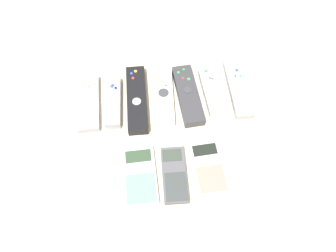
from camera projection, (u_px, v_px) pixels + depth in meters
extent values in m
plane|color=beige|center=(169.00, 140.00, 0.86)|extent=(3.00, 3.00, 0.00)
cube|color=gray|center=(89.00, 103.00, 0.91)|extent=(0.06, 0.18, 0.02)
cylinder|color=silver|center=(91.00, 81.00, 0.94)|extent=(0.01, 0.01, 0.00)
cylinder|color=yellow|center=(89.00, 86.00, 0.93)|extent=(0.01, 0.01, 0.00)
cube|color=gray|center=(113.00, 102.00, 0.91)|extent=(0.05, 0.16, 0.02)
cylinder|color=silver|center=(113.00, 99.00, 0.90)|extent=(0.03, 0.03, 0.00)
cylinder|color=blue|center=(112.00, 86.00, 0.92)|extent=(0.01, 0.01, 0.00)
cylinder|color=yellow|center=(116.00, 88.00, 0.92)|extent=(0.01, 0.01, 0.00)
cylinder|color=blue|center=(116.00, 88.00, 0.92)|extent=(0.01, 0.01, 0.00)
cylinder|color=blue|center=(113.00, 85.00, 0.93)|extent=(0.01, 0.01, 0.00)
cube|color=black|center=(137.00, 99.00, 0.91)|extent=(0.06, 0.22, 0.03)
cylinder|color=#99999E|center=(137.00, 101.00, 0.89)|extent=(0.02, 0.02, 0.00)
cylinder|color=yellow|center=(136.00, 71.00, 0.95)|extent=(0.01, 0.01, 0.00)
cylinder|color=red|center=(133.00, 78.00, 0.93)|extent=(0.01, 0.01, 0.00)
cylinder|color=blue|center=(131.00, 73.00, 0.94)|extent=(0.01, 0.01, 0.00)
cube|color=#B7B7BC|center=(162.00, 97.00, 0.92)|extent=(0.07, 0.19, 0.02)
cylinder|color=#38383D|center=(162.00, 93.00, 0.92)|extent=(0.03, 0.03, 0.00)
cylinder|color=yellow|center=(159.00, 79.00, 0.95)|extent=(0.01, 0.01, 0.00)
cylinder|color=yellow|center=(162.00, 82.00, 0.94)|extent=(0.01, 0.01, 0.00)
cylinder|color=blue|center=(166.00, 85.00, 0.93)|extent=(0.01, 0.01, 0.00)
cube|color=#333338|center=(188.00, 95.00, 0.92)|extent=(0.07, 0.20, 0.03)
cylinder|color=#38383D|center=(188.00, 90.00, 0.91)|extent=(0.02, 0.02, 0.00)
cylinder|color=green|center=(189.00, 79.00, 0.93)|extent=(0.01, 0.01, 0.00)
cylinder|color=red|center=(183.00, 78.00, 0.93)|extent=(0.01, 0.01, 0.00)
cylinder|color=green|center=(184.00, 69.00, 0.95)|extent=(0.01, 0.01, 0.00)
cylinder|color=green|center=(178.00, 72.00, 0.94)|extent=(0.01, 0.01, 0.00)
cube|color=#B7B7BC|center=(213.00, 91.00, 0.93)|extent=(0.06, 0.16, 0.02)
cylinder|color=red|center=(212.00, 79.00, 0.94)|extent=(0.01, 0.01, 0.00)
cylinder|color=green|center=(210.00, 78.00, 0.94)|extent=(0.01, 0.01, 0.00)
cylinder|color=green|center=(206.00, 71.00, 0.95)|extent=(0.01, 0.01, 0.00)
cylinder|color=silver|center=(215.00, 79.00, 0.94)|extent=(0.01, 0.01, 0.00)
cube|color=gray|center=(238.00, 89.00, 0.94)|extent=(0.05, 0.20, 0.02)
cylinder|color=blue|center=(237.00, 70.00, 0.96)|extent=(0.01, 0.01, 0.00)
cylinder|color=blue|center=(235.00, 76.00, 0.95)|extent=(0.01, 0.01, 0.00)
cylinder|color=green|center=(241.00, 76.00, 0.95)|extent=(0.01, 0.01, 0.00)
cube|color=#B2B2B7|center=(140.00, 176.00, 0.81)|extent=(0.08, 0.15, 0.01)
cube|color=#2D422D|center=(138.00, 156.00, 0.83)|extent=(0.06, 0.03, 0.00)
cube|color=slate|center=(141.00, 188.00, 0.78)|extent=(0.07, 0.08, 0.00)
cube|color=#4C4C51|center=(175.00, 175.00, 0.81)|extent=(0.07, 0.15, 0.01)
cube|color=#333D33|center=(174.00, 155.00, 0.82)|extent=(0.05, 0.03, 0.00)
cube|color=#353A3A|center=(177.00, 186.00, 0.78)|extent=(0.06, 0.08, 0.00)
cube|color=#B2B2B7|center=(209.00, 168.00, 0.82)|extent=(0.08, 0.14, 0.01)
cube|color=black|center=(205.00, 150.00, 0.83)|extent=(0.06, 0.03, 0.00)
cube|color=gray|center=(212.00, 179.00, 0.79)|extent=(0.07, 0.07, 0.00)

